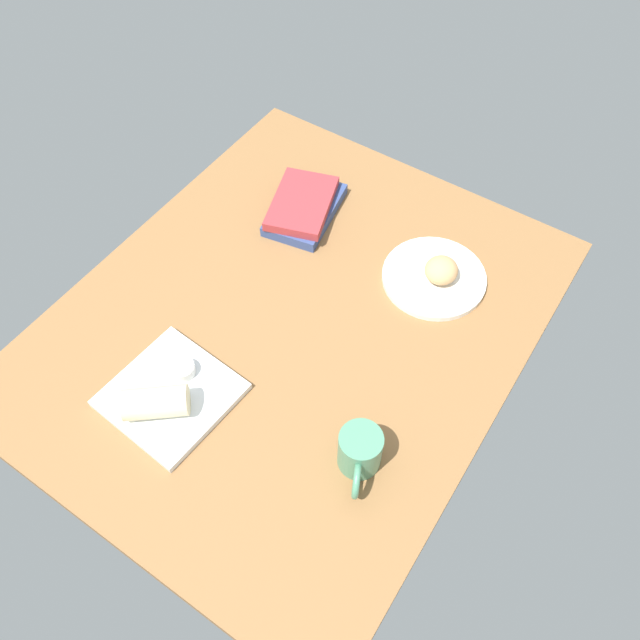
{
  "coord_description": "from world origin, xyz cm",
  "views": [
    {
      "loc": [
        61.18,
        47.28,
        113.48
      ],
      "look_at": [
        -0.97,
        5.92,
        7.0
      ],
      "focal_mm": 35.8,
      "sensor_mm": 36.0,
      "label": 1
    }
  ],
  "objects_px": {
    "book_stack": "(304,207)",
    "coffee_mug": "(360,452)",
    "round_plate": "(434,277)",
    "scone_pastry": "(441,270)",
    "square_plate": "(171,395)",
    "breakfast_wrap": "(156,403)",
    "sauce_cup": "(183,369)"
  },
  "relations": [
    {
      "from": "square_plate",
      "to": "breakfast_wrap",
      "type": "distance_m",
      "value": 0.05
    },
    {
      "from": "breakfast_wrap",
      "to": "book_stack",
      "type": "distance_m",
      "value": 0.59
    },
    {
      "from": "round_plate",
      "to": "breakfast_wrap",
      "type": "height_order",
      "value": "breakfast_wrap"
    },
    {
      "from": "round_plate",
      "to": "breakfast_wrap",
      "type": "distance_m",
      "value": 0.64
    },
    {
      "from": "round_plate",
      "to": "square_plate",
      "type": "xyz_separation_m",
      "value": [
        0.54,
        -0.29,
        0.0
      ]
    },
    {
      "from": "breakfast_wrap",
      "to": "book_stack",
      "type": "bearing_deg",
      "value": 147.29
    },
    {
      "from": "scone_pastry",
      "to": "sauce_cup",
      "type": "bearing_deg",
      "value": -31.96
    },
    {
      "from": "sauce_cup",
      "to": "book_stack",
      "type": "bearing_deg",
      "value": -173.61
    },
    {
      "from": "round_plate",
      "to": "square_plate",
      "type": "height_order",
      "value": "square_plate"
    },
    {
      "from": "book_stack",
      "to": "scone_pastry",
      "type": "bearing_deg",
      "value": 89.19
    },
    {
      "from": "scone_pastry",
      "to": "sauce_cup",
      "type": "distance_m",
      "value": 0.58
    },
    {
      "from": "book_stack",
      "to": "coffee_mug",
      "type": "relative_size",
      "value": 1.94
    },
    {
      "from": "sauce_cup",
      "to": "breakfast_wrap",
      "type": "relative_size",
      "value": 0.41
    },
    {
      "from": "scone_pastry",
      "to": "book_stack",
      "type": "height_order",
      "value": "scone_pastry"
    },
    {
      "from": "breakfast_wrap",
      "to": "coffee_mug",
      "type": "distance_m",
      "value": 0.39
    },
    {
      "from": "scone_pastry",
      "to": "book_stack",
      "type": "xyz_separation_m",
      "value": [
        -0.01,
        -0.36,
        -0.02
      ]
    },
    {
      "from": "sauce_cup",
      "to": "book_stack",
      "type": "distance_m",
      "value": 0.5
    },
    {
      "from": "breakfast_wrap",
      "to": "book_stack",
      "type": "xyz_separation_m",
      "value": [
        -0.58,
        -0.07,
        -0.02
      ]
    },
    {
      "from": "breakfast_wrap",
      "to": "book_stack",
      "type": "relative_size",
      "value": 0.51
    },
    {
      "from": "round_plate",
      "to": "coffee_mug",
      "type": "relative_size",
      "value": 1.87
    },
    {
      "from": "square_plate",
      "to": "sauce_cup",
      "type": "relative_size",
      "value": 4.53
    },
    {
      "from": "round_plate",
      "to": "sauce_cup",
      "type": "distance_m",
      "value": 0.57
    },
    {
      "from": "square_plate",
      "to": "round_plate",
      "type": "bearing_deg",
      "value": 152.09
    },
    {
      "from": "square_plate",
      "to": "scone_pastry",
      "type": "bearing_deg",
      "value": 151.11
    },
    {
      "from": "coffee_mug",
      "to": "sauce_cup",
      "type": "bearing_deg",
      "value": -84.47
    },
    {
      "from": "coffee_mug",
      "to": "scone_pastry",
      "type": "bearing_deg",
      "value": -170.8
    },
    {
      "from": "book_stack",
      "to": "round_plate",
      "type": "bearing_deg",
      "value": 89.05
    },
    {
      "from": "square_plate",
      "to": "coffee_mug",
      "type": "height_order",
      "value": "coffee_mug"
    },
    {
      "from": "square_plate",
      "to": "breakfast_wrap",
      "type": "height_order",
      "value": "breakfast_wrap"
    },
    {
      "from": "scone_pastry",
      "to": "coffee_mug",
      "type": "distance_m",
      "value": 0.46
    },
    {
      "from": "sauce_cup",
      "to": "breakfast_wrap",
      "type": "xyz_separation_m",
      "value": [
        0.09,
        0.02,
        0.02
      ]
    },
    {
      "from": "square_plate",
      "to": "coffee_mug",
      "type": "xyz_separation_m",
      "value": [
        -0.09,
        0.37,
        0.04
      ]
    }
  ]
}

